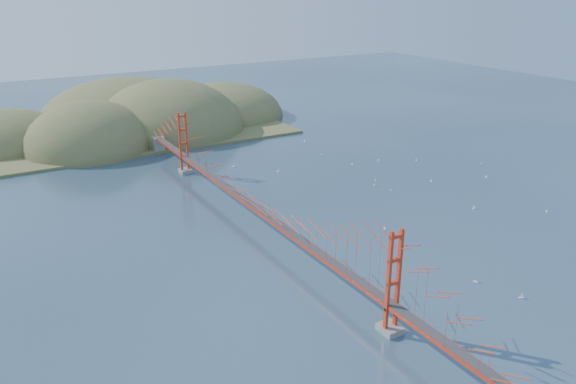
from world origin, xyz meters
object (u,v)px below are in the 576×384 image
sailboat_0 (385,228)px  sailboat_1 (391,190)px  bridge (256,184)px  sailboat_2 (474,208)px

sailboat_0 → sailboat_1: sailboat_0 is taller
bridge → sailboat_2: bridge is taller
sailboat_0 → sailboat_2: 17.46m
sailboat_0 → bridge: bearing=149.0°
sailboat_2 → sailboat_1: bearing=114.7°
bridge → sailboat_0: size_ratio=150.37×
sailboat_0 → sailboat_1: size_ratio=1.11×
sailboat_1 → sailboat_2: size_ratio=0.87×
bridge → sailboat_2: size_ratio=144.00×
sailboat_0 → sailboat_2: sailboat_2 is taller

